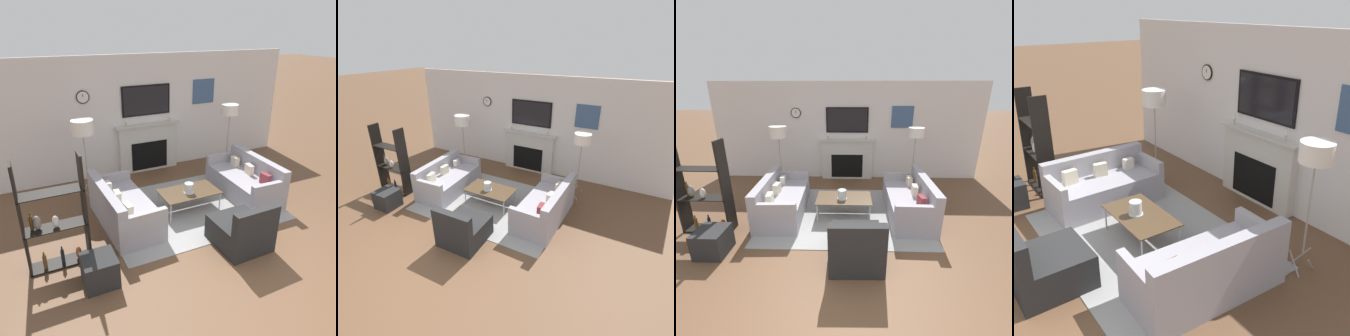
% 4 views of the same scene
% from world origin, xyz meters
% --- Properties ---
extents(ground_plane, '(60.00, 60.00, 0.00)m').
position_xyz_m(ground_plane, '(0.00, 0.00, 0.00)').
color(ground_plane, brown).
extents(fireplace_wall, '(7.54, 0.28, 2.70)m').
position_xyz_m(fireplace_wall, '(0.00, 4.39, 1.24)').
color(fireplace_wall, silver).
rests_on(fireplace_wall, ground_plane).
extents(area_rug, '(3.25, 2.37, 0.01)m').
position_xyz_m(area_rug, '(0.00, 2.23, 0.01)').
color(area_rug, gray).
rests_on(area_rug, ground_plane).
extents(couch_left, '(0.90, 1.75, 0.78)m').
position_xyz_m(couch_left, '(-1.31, 2.23, 0.29)').
color(couch_left, '#9A97A0').
rests_on(couch_left, ground_plane).
extents(couch_right, '(0.84, 1.74, 0.80)m').
position_xyz_m(couch_right, '(1.32, 2.23, 0.29)').
color(couch_right, '#9A97A0').
rests_on(couch_right, ground_plane).
extents(armchair, '(0.79, 0.85, 0.81)m').
position_xyz_m(armchair, '(0.19, 0.83, 0.27)').
color(armchair, '#242425').
rests_on(armchair, ground_plane).
extents(coffee_table, '(1.10, 0.63, 0.40)m').
position_xyz_m(coffee_table, '(-0.03, 2.17, 0.37)').
color(coffee_table, '#4C3823').
rests_on(coffee_table, ground_plane).
extents(hurricane_candle, '(0.19, 0.19, 0.19)m').
position_xyz_m(hurricane_candle, '(-0.06, 2.12, 0.48)').
color(hurricane_candle, silver).
rests_on(hurricane_candle, coffee_table).
extents(floor_lamp_left, '(0.41, 0.41, 1.65)m').
position_xyz_m(floor_lamp_left, '(-1.65, 3.41, 1.49)').
color(floor_lamp_left, '#9E998E').
rests_on(floor_lamp_left, ground_plane).
extents(floor_lamp_right, '(0.37, 0.37, 1.64)m').
position_xyz_m(floor_lamp_right, '(1.65, 3.41, 1.48)').
color(floor_lamp_right, '#9E998E').
rests_on(floor_lamp_right, ground_plane).
extents(shelf_unit, '(0.88, 0.28, 1.69)m').
position_xyz_m(shelf_unit, '(-2.49, 1.58, 0.75)').
color(shelf_unit, black).
rests_on(shelf_unit, ground_plane).
extents(ottoman, '(0.45, 0.45, 0.42)m').
position_xyz_m(ottoman, '(-2.05, 0.95, 0.21)').
color(ottoman, '#242425').
rests_on(ottoman, ground_plane).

